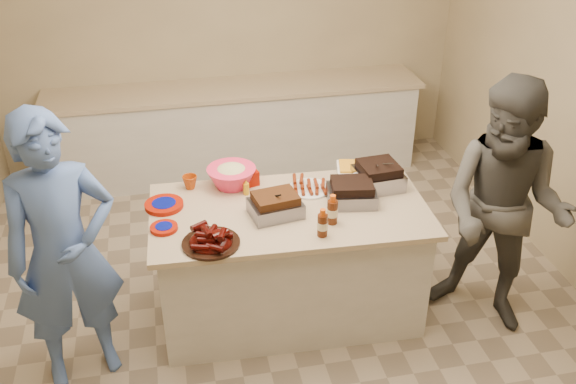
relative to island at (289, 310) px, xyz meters
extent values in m
cube|color=#47230F|center=(-0.10, -0.05, 0.87)|extent=(0.36, 0.30, 0.10)
cube|color=black|center=(0.43, 0.00, 0.87)|extent=(0.36, 0.31, 0.10)
cube|color=gray|center=(0.67, 0.17, 0.87)|extent=(0.33, 0.33, 0.12)
cylinder|color=silver|center=(0.19, 0.22, 0.87)|extent=(0.33, 0.33, 0.05)
cube|color=gold|center=(0.58, 0.36, 0.87)|extent=(0.35, 0.29, 0.08)
cylinder|color=#451B09|center=(0.13, -0.35, 0.87)|extent=(0.07, 0.07, 0.19)
cylinder|color=#451B09|center=(0.23, -0.22, 0.87)|extent=(0.07, 0.07, 0.20)
cylinder|color=gold|center=(-0.25, 0.25, 0.87)|extent=(0.04, 0.04, 0.11)
imported|color=silver|center=(-0.07, 0.12, 0.87)|extent=(0.14, 0.05, 0.14)
cylinder|color=#931000|center=(-0.81, 0.19, 0.87)|extent=(0.27, 0.27, 0.03)
cylinder|color=#931000|center=(-0.82, -0.08, 0.87)|extent=(0.18, 0.18, 0.02)
imported|color=#A53C09|center=(-0.62, 0.41, 0.87)|extent=(0.11, 0.10, 0.10)
cube|color=#931000|center=(-0.26, 0.40, 0.87)|extent=(0.25, 0.21, 0.11)
imported|color=#4868AB|center=(-1.40, -0.28, 0.00)|extent=(1.11, 1.91, 0.43)
imported|color=#4B4944|center=(1.35, -0.35, 0.00)|extent=(1.86, 1.90, 0.68)
camera|label=1|loc=(-0.75, -3.53, 3.09)|focal=40.00mm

